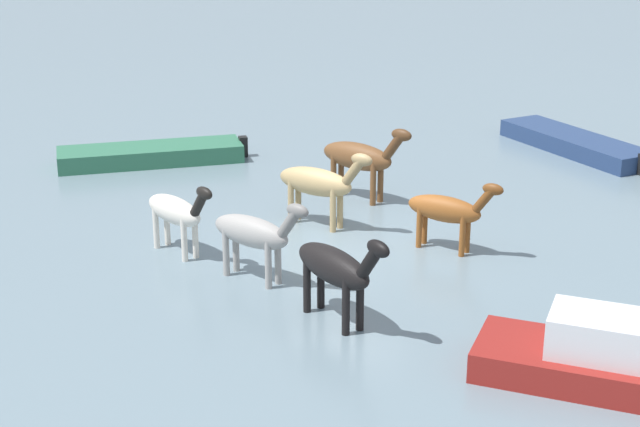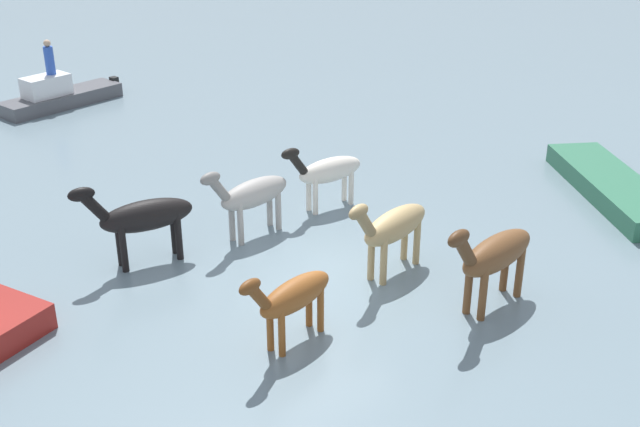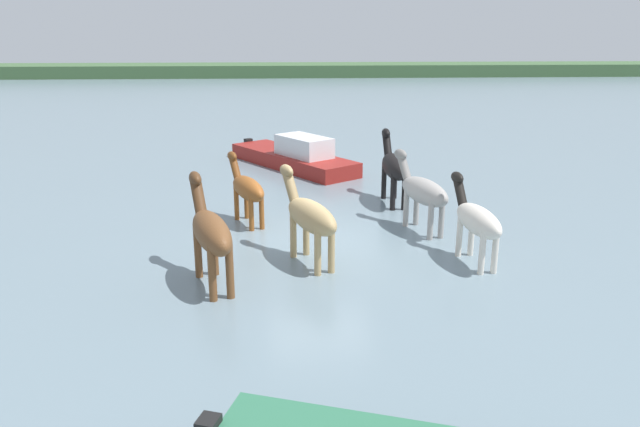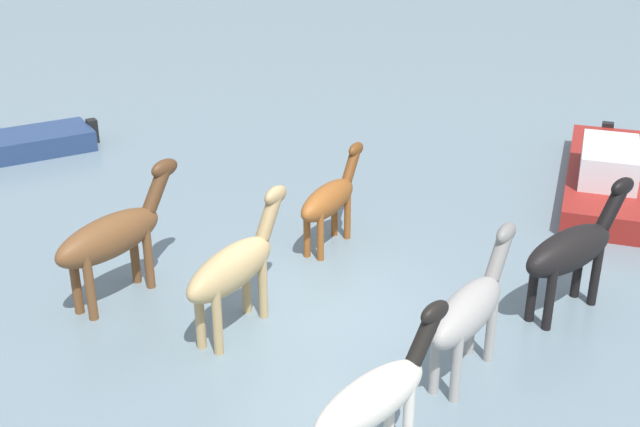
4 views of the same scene
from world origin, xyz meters
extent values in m
plane|color=slate|center=(0.00, 0.00, 0.00)|extent=(147.09, 147.09, 0.00)
cube|color=#3C5C37|center=(0.00, 50.21, 0.00)|extent=(132.38, 6.00, 2.40)
ellipsoid|color=brown|center=(-1.76, 1.42, 0.97)|extent=(1.20, 1.81, 0.59)
cylinder|color=brown|center=(-2.11, 1.83, 0.48)|extent=(0.13, 0.13, 0.97)
cylinder|color=brown|center=(-1.85, 1.95, 0.48)|extent=(0.13, 0.13, 0.97)
cylinder|color=brown|center=(-1.67, 0.88, 0.48)|extent=(0.13, 0.13, 0.97)
cylinder|color=brown|center=(-1.41, 1.00, 0.48)|extent=(0.13, 0.13, 0.97)
cylinder|color=brown|center=(-2.15, 2.26, 1.35)|extent=(0.41, 0.57, 0.64)
ellipsoid|color=brown|center=(-2.23, 2.43, 1.61)|extent=(0.39, 0.52, 0.26)
ellipsoid|color=black|center=(2.34, 3.10, 1.12)|extent=(0.70, 2.05, 0.68)
cylinder|color=black|center=(2.14, 3.70, 0.56)|extent=(0.15, 0.15, 1.12)
cylinder|color=black|center=(2.47, 3.72, 0.56)|extent=(0.15, 0.15, 1.12)
cylinder|color=black|center=(2.21, 2.49, 0.56)|extent=(0.15, 0.15, 1.12)
cylinder|color=black|center=(2.54, 2.50, 0.56)|extent=(0.15, 0.15, 1.12)
cylinder|color=black|center=(2.28, 4.17, 1.56)|extent=(0.27, 0.63, 0.74)
ellipsoid|color=black|center=(2.27, 4.39, 1.86)|extent=(0.26, 0.56, 0.30)
ellipsoid|color=#9E9993|center=(2.65, 0.55, 1.06)|extent=(1.18, 1.99, 0.64)
cylinder|color=#9E9993|center=(2.31, 1.03, 0.53)|extent=(0.14, 0.14, 1.06)
cylinder|color=#9E9993|center=(2.60, 1.14, 0.53)|extent=(0.14, 0.14, 1.06)
cylinder|color=#9E9993|center=(2.70, -0.04, 0.53)|extent=(0.14, 0.14, 1.06)
cylinder|color=#9E9993|center=(2.99, 0.06, 0.53)|extent=(0.14, 0.14, 1.06)
cylinder|color=slate|center=(2.30, 1.50, 1.47)|extent=(0.41, 0.63, 0.70)
ellipsoid|color=slate|center=(2.23, 1.69, 1.76)|extent=(0.39, 0.57, 0.28)
ellipsoid|color=tan|center=(-0.24, -1.50, 1.10)|extent=(1.35, 2.05, 0.67)
cylinder|color=tan|center=(-0.64, -1.02, 0.55)|extent=(0.15, 0.15, 1.10)
cylinder|color=tan|center=(-0.34, -0.89, 0.55)|extent=(0.15, 0.15, 1.10)
cylinder|color=tan|center=(-0.14, -2.11, 0.55)|extent=(0.15, 0.15, 1.10)
cylinder|color=tan|center=(0.15, -1.98, 0.55)|extent=(0.15, 0.15, 1.10)
cylinder|color=olive|center=(-0.68, -0.54, 1.53)|extent=(0.46, 0.65, 0.73)
ellipsoid|color=olive|center=(-0.76, -0.35, 1.83)|extent=(0.43, 0.59, 0.29)
ellipsoid|color=brown|center=(-2.24, -2.60, 1.15)|extent=(1.28, 2.17, 0.70)
cylinder|color=brown|center=(-2.61, -2.07, 0.58)|extent=(0.15, 0.15, 1.15)
cylinder|color=brown|center=(-2.29, -1.96, 0.58)|extent=(0.15, 0.15, 1.15)
cylinder|color=brown|center=(-2.19, -3.25, 0.58)|extent=(0.15, 0.15, 1.15)
cylinder|color=brown|center=(-1.87, -3.13, 0.58)|extent=(0.15, 0.15, 1.15)
cylinder|color=#50311A|center=(-2.61, -1.56, 1.61)|extent=(0.44, 0.68, 0.77)
ellipsoid|color=#50311A|center=(-2.68, -1.35, 1.92)|extent=(0.42, 0.62, 0.31)
ellipsoid|color=silver|center=(3.33, -1.69, 1.00)|extent=(0.83, 1.88, 0.61)
cylinder|color=silver|center=(3.09, -1.18, 0.50)|extent=(0.13, 0.13, 1.00)
cylinder|color=silver|center=(3.38, -1.13, 0.50)|extent=(0.13, 0.13, 1.00)
cylinder|color=silver|center=(3.28, -2.26, 0.50)|extent=(0.13, 0.13, 1.00)
cylinder|color=silver|center=(3.57, -2.21, 0.50)|extent=(0.13, 0.13, 1.00)
cylinder|color=black|center=(3.17, -0.74, 1.40)|extent=(0.30, 0.58, 0.67)
ellipsoid|color=black|center=(3.13, -0.56, 1.67)|extent=(0.29, 0.53, 0.27)
cube|color=maroon|center=(-0.54, 8.18, 0.19)|extent=(4.72, 5.70, 0.67)
cube|color=silver|center=(-0.13, 7.61, 0.87)|extent=(2.15, 2.37, 0.70)
cube|color=black|center=(-2.29, 10.63, 0.26)|extent=(0.37, 0.36, 0.72)
camera|label=1|loc=(11.44, 16.58, 7.84)|focal=53.39mm
camera|label=2|loc=(-12.94, 6.09, 8.16)|focal=44.09mm
camera|label=3|loc=(-0.76, -14.01, 5.02)|focal=34.49mm
camera|label=4|loc=(8.99, -6.47, 6.67)|focal=44.11mm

